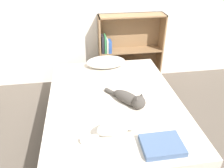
{
  "coord_description": "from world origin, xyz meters",
  "views": [
    {
      "loc": [
        -0.31,
        -1.94,
        1.87
      ],
      "look_at": [
        0.0,
        0.15,
        0.59
      ],
      "focal_mm": 35.0,
      "sensor_mm": 36.0,
      "label": 1
    }
  ],
  "objects_px": {
    "bed": "(114,116)",
    "cat_light": "(119,126)",
    "pillow": "(106,62)",
    "bookshelf": "(128,48)",
    "cat_dark": "(130,99)"
  },
  "relations": [
    {
      "from": "bed",
      "to": "pillow",
      "type": "distance_m",
      "value": 0.85
    },
    {
      "from": "bed",
      "to": "cat_light",
      "type": "distance_m",
      "value": 0.62
    },
    {
      "from": "bed",
      "to": "bookshelf",
      "type": "bearing_deg",
      "value": 71.32
    },
    {
      "from": "pillow",
      "to": "cat_light",
      "type": "xyz_separation_m",
      "value": [
        -0.05,
        -1.31,
        0.0
      ]
    },
    {
      "from": "cat_dark",
      "to": "bookshelf",
      "type": "distance_m",
      "value": 1.38
    },
    {
      "from": "bed",
      "to": "cat_dark",
      "type": "bearing_deg",
      "value": -37.27
    },
    {
      "from": "bed",
      "to": "cat_light",
      "type": "bearing_deg",
      "value": -94.4
    },
    {
      "from": "cat_light",
      "to": "bookshelf",
      "type": "relative_size",
      "value": 0.49
    },
    {
      "from": "bed",
      "to": "cat_light",
      "type": "height_order",
      "value": "cat_light"
    },
    {
      "from": "bed",
      "to": "cat_light",
      "type": "relative_size",
      "value": 3.66
    },
    {
      "from": "bed",
      "to": "pillow",
      "type": "xyz_separation_m",
      "value": [
        0.01,
        0.79,
        0.32
      ]
    },
    {
      "from": "cat_light",
      "to": "bookshelf",
      "type": "bearing_deg",
      "value": 62.52
    },
    {
      "from": "cat_light",
      "to": "bookshelf",
      "type": "height_order",
      "value": "bookshelf"
    },
    {
      "from": "pillow",
      "to": "bookshelf",
      "type": "xyz_separation_m",
      "value": [
        0.41,
        0.45,
        -0.0
      ]
    },
    {
      "from": "cat_dark",
      "to": "bookshelf",
      "type": "height_order",
      "value": "bookshelf"
    }
  ]
}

